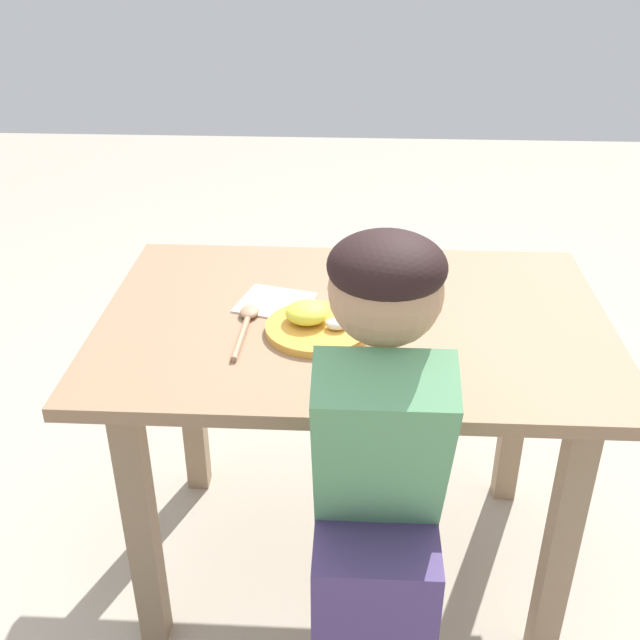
# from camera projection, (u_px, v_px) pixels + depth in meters

# --- Properties ---
(ground_plane) EXTENTS (8.00, 8.00, 0.00)m
(ground_plane) POSITION_uv_depth(u_px,v_px,m) (350.00, 555.00, 1.99)
(ground_plane) COLOR #B3A895
(dining_table) EXTENTS (1.10, 0.74, 0.71)m
(dining_table) POSITION_uv_depth(u_px,v_px,m) (355.00, 362.00, 1.70)
(dining_table) COLOR #937052
(dining_table) RESTS_ON ground_plane
(plate) EXTENTS (0.22, 0.22, 0.06)m
(plate) POSITION_uv_depth(u_px,v_px,m) (317.00, 323.00, 1.58)
(plate) COLOR gold
(plate) RESTS_ON dining_table
(fork) EXTENTS (0.03, 0.20, 0.01)m
(fork) POSITION_uv_depth(u_px,v_px,m) (392.00, 321.00, 1.62)
(fork) COLOR silver
(fork) RESTS_ON dining_table
(spoon) EXTENTS (0.04, 0.22, 0.02)m
(spoon) POSITION_uv_depth(u_px,v_px,m) (248.00, 322.00, 1.60)
(spoon) COLOR tan
(spoon) RESTS_ON dining_table
(person) EXTENTS (0.22, 0.44, 1.07)m
(person) POSITION_uv_depth(u_px,v_px,m) (380.00, 506.00, 1.30)
(person) COLOR #4E3B73
(person) RESTS_ON ground_plane
(napkin) EXTENTS (0.19, 0.18, 0.00)m
(napkin) POSITION_uv_depth(u_px,v_px,m) (277.00, 303.00, 1.69)
(napkin) COLOR white
(napkin) RESTS_ON dining_table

